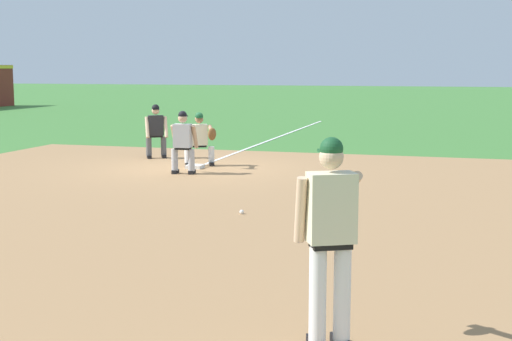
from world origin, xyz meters
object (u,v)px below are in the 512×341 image
(pitcher, at_px, (331,230))
(umpire, at_px, (156,129))
(baseball, at_px, (242,212))
(first_baseman, at_px, (200,137))
(baserunner, at_px, (183,140))
(first_base_bag, at_px, (195,167))

(pitcher, relative_size, umpire, 1.27)
(baseball, relative_size, pitcher, 0.04)
(baseball, height_order, first_baseman, first_baseman)
(baseball, bearing_deg, baserunner, 33.72)
(baseball, distance_m, pitcher, 5.90)
(pitcher, relative_size, first_baseman, 1.39)
(first_base_bag, relative_size, pitcher, 0.20)
(first_base_bag, height_order, baserunner, baserunner)
(pitcher, xyz_separation_m, baserunner, (9.25, 5.11, -0.27))
(baseball, distance_m, first_baseman, 6.04)
(first_base_bag, bearing_deg, baseball, -150.95)
(first_base_bag, height_order, first_baseman, first_baseman)
(first_base_bag, relative_size, baserunner, 0.26)
(first_baseman, xyz_separation_m, baserunner, (-1.36, -0.09, 0.06))
(pitcher, bearing_deg, first_baseman, 26.09)
(first_baseman, distance_m, umpire, 2.05)
(first_baseman, xyz_separation_m, umpire, (1.14, 1.70, 0.06))
(umpire, bearing_deg, first_base_bag, -132.25)
(first_baseman, bearing_deg, baseball, -152.82)
(baseball, bearing_deg, first_baseman, 27.18)
(baseball, height_order, umpire, umpire)
(baserunner, xyz_separation_m, umpire, (2.49, 1.79, 0.00))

